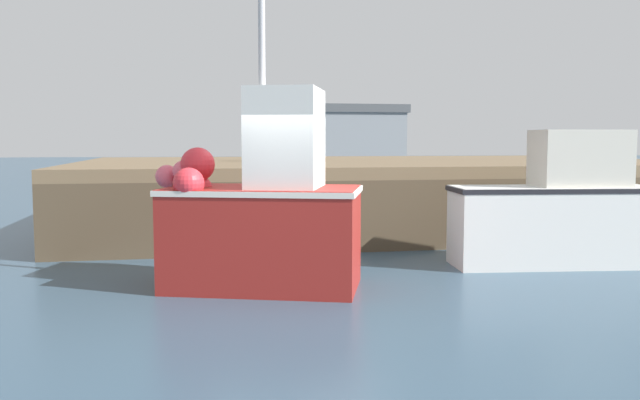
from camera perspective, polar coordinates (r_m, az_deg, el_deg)
The scene contains 7 objects.
ground at distance 9.71m, azimuth -0.80°, elevation -7.99°, with size 120.00×160.00×0.10m.
pier at distance 16.80m, azimuth 5.46°, elevation 2.52°, with size 14.93×8.82×1.64m.
fishing_boat_near_left at distance 9.70m, azimuth -4.76°, elevation -1.08°, with size 3.14×2.34×5.92m.
fishing_boat_near_right at distance 12.10m, azimuth 19.77°, elevation -0.91°, with size 3.60×1.45×2.33m.
rowboat at distance 13.52m, azimuth 25.20°, elevation -3.82°, with size 1.48×0.84×0.36m.
dockworker at distance 16.01m, azimuth -1.48°, elevation 6.34°, with size 0.34×0.34×1.69m.
warehouse at distance 42.12m, azimuth 0.56°, elevation 5.18°, with size 9.28×5.47×4.32m.
Camera 1 is at (-1.55, -9.33, 2.16)m, focal length 37.30 mm.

